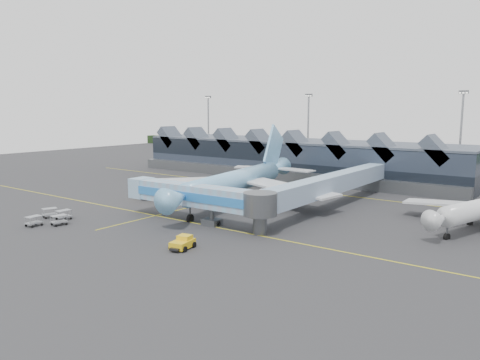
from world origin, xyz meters
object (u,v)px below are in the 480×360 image
Objects in this scene: fuel_truck at (165,187)px; pushback_tug at (183,243)px; jet_bridge at (205,198)px; main_airliner at (239,180)px.

fuel_truck is 36.05m from pushback_tug.
jet_bridge is at bearing -7.96° from fuel_truck.
fuel_truck reaches higher than pushback_tug.
main_airliner is 4.27× the size of fuel_truck.
jet_bridge is (5.88, -16.42, -0.16)m from main_airliner.
fuel_truck is (-21.07, 12.02, -2.11)m from jet_bridge.
jet_bridge is at bearing 106.94° from pushback_tug.
main_airliner is 1.63× the size of jet_bridge.
jet_bridge is 7.01× the size of pushback_tug.
jet_bridge is 24.34m from fuel_truck.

